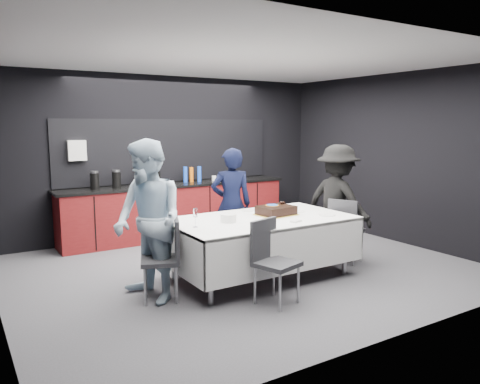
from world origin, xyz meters
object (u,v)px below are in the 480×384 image
chair_near (271,255)px  person_center (231,204)px  chair_left (167,253)px  person_right (338,202)px  plate_stack (228,218)px  chair_right (345,226)px  person_left (148,221)px  champagne_flute (195,214)px  party_table (261,228)px  cake_assembly (276,210)px

chair_near → person_center: size_ratio=0.57×
chair_left → person_right: person_right is taller
plate_stack → chair_right: chair_right is taller
person_center → person_left: bearing=51.0°
person_center → person_left: 1.86m
chair_right → person_center: 1.65m
chair_right → chair_near: bearing=-159.7°
chair_left → chair_near: size_ratio=1.00×
champagne_flute → chair_left: (-0.37, -0.03, -0.40)m
champagne_flute → chair_near: champagne_flute is taller
chair_left → person_right: bearing=4.5°
chair_left → person_right: size_ratio=0.55×
party_table → plate_stack: 0.52m
chair_right → chair_left: bearing=179.2°
plate_stack → chair_near: size_ratio=0.21×
party_table → champagne_flute: size_ratio=10.36×
champagne_flute → person_left: person_left is taller
plate_stack → person_center: size_ratio=0.12×
party_table → plate_stack: (-0.49, -0.01, 0.19)m
party_table → person_right: 1.47m
cake_assembly → person_right: (1.18, 0.09, -0.00)m
plate_stack → person_left: size_ratio=0.11×
person_right → chair_near: bearing=105.5°
cake_assembly → person_center: size_ratio=0.31×
chair_left → person_left: bearing=159.5°
chair_near → person_left: bearing=146.0°
chair_left → person_left: (-0.19, 0.07, 0.37)m
cake_assembly → chair_near: (-0.67, -0.82, -0.31)m
chair_left → champagne_flute: bearing=4.4°
party_table → champagne_flute: champagne_flute is taller
chair_left → person_center: 1.76m
person_left → champagne_flute: bearing=74.8°
champagne_flute → person_center: (1.06, 0.96, -0.12)m
plate_stack → chair_near: (0.09, -0.77, -0.30)m
person_left → person_right: person_left is taller
party_table → person_left: person_left is taller
cake_assembly → plate_stack: cake_assembly is taller
person_center → person_right: person_right is taller
cake_assembly → chair_left: size_ratio=0.55×
person_left → chair_left: bearing=58.5°
cake_assembly → chair_left: bearing=-175.3°
party_table → cake_assembly: 0.34m
champagne_flute → chair_near: bearing=-51.6°
chair_near → person_right: person_right is taller
chair_left → chair_near: 1.16m
chair_near → person_center: person_center is taller
person_center → person_right: size_ratio=0.97×
party_table → person_right: (1.45, 0.13, 0.20)m
chair_near → person_right: 2.07m
person_left → person_center: bearing=108.7°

